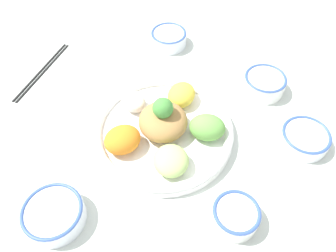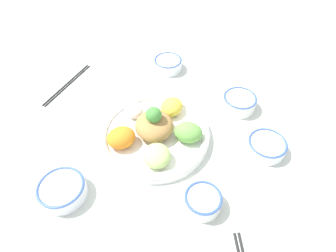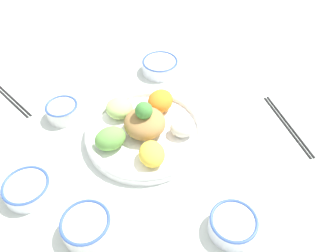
% 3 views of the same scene
% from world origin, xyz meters
% --- Properties ---
extents(ground_plane, '(2.40, 2.40, 0.00)m').
position_xyz_m(ground_plane, '(0.00, 0.00, 0.00)').
color(ground_plane, silver).
extents(salad_platter, '(0.32, 0.32, 0.12)m').
position_xyz_m(salad_platter, '(-0.02, -0.04, 0.03)').
color(salad_platter, white).
rests_on(salad_platter, ground_plane).
extents(sauce_bowl_red, '(0.12, 0.12, 0.04)m').
position_xyz_m(sauce_bowl_red, '(-0.22, 0.17, 0.02)').
color(sauce_bowl_red, white).
rests_on(sauce_bowl_red, ground_plane).
extents(rice_bowl_blue, '(0.10, 0.10, 0.04)m').
position_xyz_m(rice_bowl_blue, '(0.32, -0.05, 0.02)').
color(rice_bowl_blue, white).
rests_on(rice_bowl_blue, ground_plane).
extents(sauce_bowl_dark, '(0.11, 0.11, 0.05)m').
position_xyz_m(sauce_bowl_dark, '(0.13, -0.29, 0.03)').
color(sauce_bowl_dark, white).
rests_on(sauce_bowl_dark, ground_plane).
extents(rice_bowl_plain, '(0.11, 0.11, 0.04)m').
position_xyz_m(rice_bowl_plain, '(-0.04, -0.36, 0.02)').
color(rice_bowl_plain, white).
rests_on(rice_bowl_plain, ground_plane).
extents(sauce_bowl_far, '(0.09, 0.09, 0.05)m').
position_xyz_m(sauce_bowl_far, '(-0.22, -0.18, 0.03)').
color(sauce_bowl_far, white).
rests_on(sauce_bowl_far, ground_plane).
extents(chopsticks_pair_near, '(0.24, 0.10, 0.01)m').
position_xyz_m(chopsticks_pair_near, '(0.20, 0.30, 0.00)').
color(chopsticks_pair_near, black).
rests_on(chopsticks_pair_near, ground_plane).
extents(chopsticks_pair_far, '(0.20, 0.05, 0.01)m').
position_xyz_m(chopsticks_pair_far, '(-0.38, -0.27, 0.00)').
color(chopsticks_pair_far, black).
rests_on(chopsticks_pair_far, ground_plane).
extents(serving_spoon_main, '(0.11, 0.09, 0.01)m').
position_xyz_m(serving_spoon_main, '(-0.10, 0.33, 0.00)').
color(serving_spoon_main, white).
rests_on(serving_spoon_main, ground_plane).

